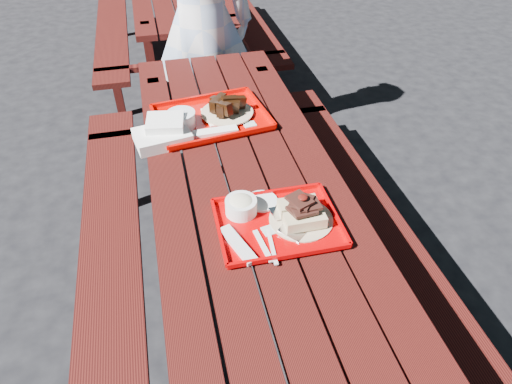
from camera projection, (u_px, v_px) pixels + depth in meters
ground at (249, 300)px, 2.25m from camera, size 60.00×60.00×0.00m
picnic_table_near at (248, 217)px, 1.89m from camera, size 1.41×2.40×0.75m
picnic_table_far at (177, 3)px, 3.97m from camera, size 1.41×2.40×0.75m
near_tray at (276, 215)px, 1.58m from camera, size 0.43×0.36×0.13m
far_tray at (210, 117)px, 2.09m from camera, size 0.55×0.45×0.08m
white_cloth at (163, 133)px, 1.96m from camera, size 0.26×0.21×0.09m
person at (201, 22)px, 2.73m from camera, size 0.68×0.49×1.75m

